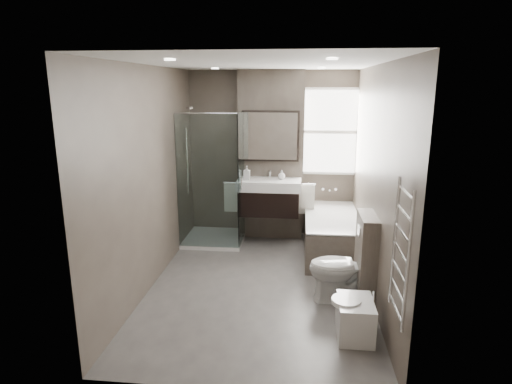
# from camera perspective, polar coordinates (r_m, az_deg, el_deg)

# --- Properties ---
(room) EXTENTS (2.70, 3.90, 2.70)m
(room) POSITION_cam_1_polar(r_m,az_deg,el_deg) (4.94, 0.56, 1.50)
(room) COLOR #595552
(room) RESTS_ON ground
(vanity_pier) EXTENTS (1.00, 0.25, 2.60)m
(vanity_pier) POSITION_cam_1_polar(r_m,az_deg,el_deg) (6.67, 2.02, 4.81)
(vanity_pier) COLOR #534A42
(vanity_pier) RESTS_ON ground
(vanity) EXTENTS (0.95, 0.47, 0.66)m
(vanity) POSITION_cam_1_polar(r_m,az_deg,el_deg) (6.45, 1.75, -0.60)
(vanity) COLOR black
(vanity) RESTS_ON vanity_pier
(mirror_cabinet) EXTENTS (0.86, 0.08, 0.76)m
(mirror_cabinet) POSITION_cam_1_polar(r_m,az_deg,el_deg) (6.47, 1.94, 7.46)
(mirror_cabinet) COLOR black
(mirror_cabinet) RESTS_ON vanity_pier
(towel_left) EXTENTS (0.24, 0.06, 0.44)m
(towel_left) POSITION_cam_1_polar(r_m,az_deg,el_deg) (6.50, -3.19, -0.69)
(towel_left) COLOR silver
(towel_left) RESTS_ON vanity_pier
(towel_right) EXTENTS (0.24, 0.06, 0.44)m
(towel_right) POSITION_cam_1_polar(r_m,az_deg,el_deg) (6.42, 6.73, -0.96)
(towel_right) COLOR silver
(towel_right) RESTS_ON vanity_pier
(shower_enclosure) EXTENTS (0.90, 0.90, 2.00)m
(shower_enclosure) POSITION_cam_1_polar(r_m,az_deg,el_deg) (6.54, -4.90, -2.71)
(shower_enclosure) COLOR white
(shower_enclosure) RESTS_ON ground
(bathtub) EXTENTS (0.75, 1.60, 0.57)m
(bathtub) POSITION_cam_1_polar(r_m,az_deg,el_deg) (6.26, 10.01, -5.34)
(bathtub) COLOR #534A42
(bathtub) RESTS_ON ground
(window) EXTENTS (0.98, 0.06, 1.33)m
(window) POSITION_cam_1_polar(r_m,az_deg,el_deg) (6.72, 9.86, 7.90)
(window) COLOR white
(window) RESTS_ON room
(toilet) EXTENTS (0.79, 0.49, 0.78)m
(toilet) POSITION_cam_1_polar(r_m,az_deg,el_deg) (4.94, 11.63, -9.89)
(toilet) COLOR white
(toilet) RESTS_ON ground
(cistern_box) EXTENTS (0.19, 0.55, 1.00)m
(cistern_box) POSITION_cam_1_polar(r_m,az_deg,el_deg) (4.97, 14.42, -8.52)
(cistern_box) COLOR #534A42
(cistern_box) RESTS_ON ground
(bidet) EXTENTS (0.40, 0.47, 0.49)m
(bidet) POSITION_cam_1_polar(r_m,az_deg,el_deg) (4.40, 13.00, -16.00)
(bidet) COLOR white
(bidet) RESTS_ON ground
(towel_radiator) EXTENTS (0.03, 0.49, 1.10)m
(towel_radiator) POSITION_cam_1_polar(r_m,az_deg,el_deg) (3.52, 18.77, -7.57)
(towel_radiator) COLOR silver
(towel_radiator) RESTS_ON room
(soap_bottle_a) EXTENTS (0.09, 0.09, 0.21)m
(soap_bottle_a) POSITION_cam_1_polar(r_m,az_deg,el_deg) (6.39, -1.23, 2.60)
(soap_bottle_a) COLOR white
(soap_bottle_a) RESTS_ON vanity
(soap_bottle_b) EXTENTS (0.11, 0.11, 0.14)m
(soap_bottle_b) POSITION_cam_1_polar(r_m,az_deg,el_deg) (6.43, 3.44, 2.34)
(soap_bottle_b) COLOR white
(soap_bottle_b) RESTS_ON vanity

